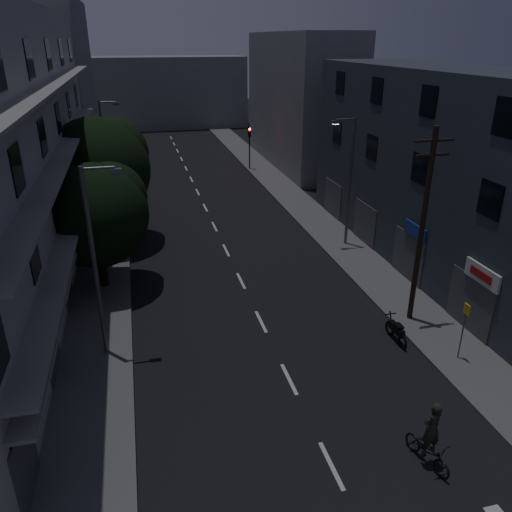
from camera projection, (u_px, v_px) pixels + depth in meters
name	position (u px, v px, depth m)	size (l,w,h in m)	color
ground	(213.00, 224.00, 36.24)	(160.00, 160.00, 0.00)	black
sidewalk_left	(106.00, 232.00, 34.57)	(3.00, 90.00, 0.15)	#565659
sidewalk_right	(311.00, 215.00, 37.85)	(3.00, 90.00, 0.15)	#565659
lane_markings	(201.00, 199.00, 41.80)	(0.15, 60.50, 0.01)	beige
building_right	(463.00, 178.00, 26.87)	(6.19, 28.00, 11.00)	#2D333D
building_far_left	(58.00, 85.00, 50.87)	(6.00, 20.00, 16.00)	slate
building_far_right	(299.00, 101.00, 51.38)	(6.00, 20.00, 13.00)	slate
building_far_end	(163.00, 92.00, 74.27)	(24.00, 8.00, 10.00)	slate
tree_near	(96.00, 211.00, 25.41)	(5.39, 5.39, 6.65)	black
tree_mid	(98.00, 166.00, 30.89)	(6.49, 6.49, 7.98)	black
tree_far	(103.00, 143.00, 43.10)	(5.08, 5.08, 6.28)	black
traffic_signal_far_right	(250.00, 139.00, 49.97)	(0.28, 0.37, 4.10)	black
traffic_signal_far_left	(116.00, 148.00, 46.27)	(0.28, 0.37, 4.10)	black
street_lamp_left_near	(96.00, 256.00, 19.53)	(1.51, 0.25, 8.00)	slate
street_lamp_right	(349.00, 176.00, 30.71)	(1.51, 0.25, 8.00)	#5A5E62
street_lamp_left_far	(106.00, 149.00, 38.44)	(1.51, 0.25, 8.00)	#5B5E63
utility_pole	(422.00, 225.00, 21.96)	(1.80, 0.24, 9.00)	black
bus_stop_sign	(465.00, 321.00, 20.18)	(0.06, 0.35, 2.52)	#595B60
motorcycle	(396.00, 332.00, 22.11)	(0.53, 1.85, 1.19)	black
cyclist	(429.00, 443.00, 15.56)	(1.07, 1.98, 2.38)	black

